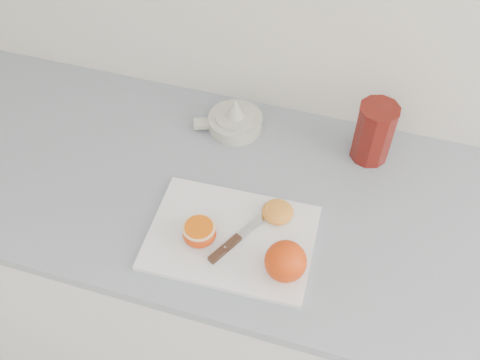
# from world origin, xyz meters

# --- Properties ---
(counter) EXTENTS (2.50, 0.64, 0.89)m
(counter) POSITION_xyz_m (0.04, 1.70, 0.45)
(counter) COLOR silver
(counter) RESTS_ON ground
(cutting_board) EXTENTS (0.36, 0.26, 0.01)m
(cutting_board) POSITION_xyz_m (-0.12, 1.57, 0.90)
(cutting_board) COLOR white
(cutting_board) RESTS_ON counter
(whole_orange) EXTENTS (0.08, 0.08, 0.08)m
(whole_orange) POSITION_xyz_m (0.00, 1.51, 0.94)
(whole_orange) COLOR #F13F00
(whole_orange) RESTS_ON cutting_board
(half_orange) EXTENTS (0.07, 0.07, 0.04)m
(half_orange) POSITION_xyz_m (-0.18, 1.54, 0.92)
(half_orange) COLOR #F13F00
(half_orange) RESTS_ON cutting_board
(squeezed_shell) EXTENTS (0.07, 0.07, 0.03)m
(squeezed_shell) POSITION_xyz_m (-0.04, 1.64, 0.92)
(squeezed_shell) COLOR orange
(squeezed_shell) RESTS_ON cutting_board
(paring_knife) EXTENTS (0.10, 0.18, 0.01)m
(paring_knife) POSITION_xyz_m (-0.12, 1.54, 0.91)
(paring_knife) COLOR #462A1B
(paring_knife) RESTS_ON cutting_board
(citrus_juicer) EXTENTS (0.17, 0.14, 0.09)m
(citrus_juicer) POSITION_xyz_m (-0.22, 1.89, 0.92)
(citrus_juicer) COLOR beige
(citrus_juicer) RESTS_ON counter
(red_tumbler) EXTENTS (0.09, 0.09, 0.15)m
(red_tumbler) POSITION_xyz_m (0.12, 1.89, 0.96)
(red_tumbler) COLOR #65130D
(red_tumbler) RESTS_ON counter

